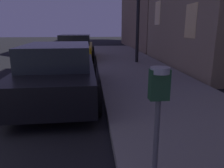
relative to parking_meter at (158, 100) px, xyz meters
The scene contains 3 objects.
parking_meter is the anchor object (origin of this frame).
car_black 4.08m from the parking_meter, 111.59° to the left, with size 2.11×4.47×1.43m.
car_yellow_cab 10.76m from the parking_meter, 97.98° to the left, with size 2.14×4.10×1.43m.
Camera 1 is at (3.70, -2.46, 1.86)m, focal length 35.13 mm.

